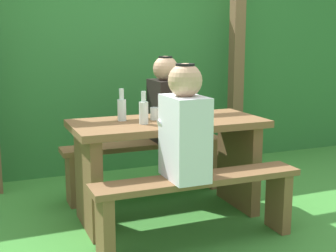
{
  "coord_description": "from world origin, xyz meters",
  "views": [
    {
      "loc": [
        -1.25,
        -3.05,
        1.33
      ],
      "look_at": [
        0.0,
        0.0,
        0.69
      ],
      "focal_mm": 49.25,
      "sensor_mm": 36.0,
      "label": 1
    }
  ],
  "objects_px": {
    "picnic_table": "(168,152)",
    "person_white_shirt": "(185,126)",
    "drinking_glass": "(155,114)",
    "bottle_right": "(144,111)",
    "bench_far": "(145,158)",
    "bottle_left": "(122,108)",
    "person_black_coat": "(166,102)",
    "bench_near": "(199,196)"
  },
  "relations": [
    {
      "from": "picnic_table",
      "to": "person_white_shirt",
      "type": "distance_m",
      "value": 0.6
    },
    {
      "from": "drinking_glass",
      "to": "bottle_right",
      "type": "distance_m",
      "value": 0.19
    },
    {
      "from": "bench_far",
      "to": "bottle_left",
      "type": "distance_m",
      "value": 0.72
    },
    {
      "from": "drinking_glass",
      "to": "person_white_shirt",
      "type": "bearing_deg",
      "value": -92.17
    },
    {
      "from": "drinking_glass",
      "to": "bottle_left",
      "type": "bearing_deg",
      "value": 168.25
    },
    {
      "from": "person_white_shirt",
      "to": "bottle_left",
      "type": "distance_m",
      "value": 0.66
    },
    {
      "from": "bench_far",
      "to": "person_black_coat",
      "type": "relative_size",
      "value": 1.95
    },
    {
      "from": "bench_near",
      "to": "bench_far",
      "type": "height_order",
      "value": "same"
    },
    {
      "from": "picnic_table",
      "to": "bench_far",
      "type": "relative_size",
      "value": 1.0
    },
    {
      "from": "person_black_coat",
      "to": "bottle_left",
      "type": "xyz_separation_m",
      "value": [
        -0.51,
        -0.41,
        0.04
      ]
    },
    {
      "from": "bench_near",
      "to": "drinking_glass",
      "type": "xyz_separation_m",
      "value": [
        -0.08,
        0.58,
        0.45
      ]
    },
    {
      "from": "bench_far",
      "to": "person_black_coat",
      "type": "xyz_separation_m",
      "value": [
        0.19,
        -0.0,
        0.46
      ]
    },
    {
      "from": "person_black_coat",
      "to": "drinking_glass",
      "type": "relative_size",
      "value": 8.05
    },
    {
      "from": "bench_near",
      "to": "drinking_glass",
      "type": "height_order",
      "value": "drinking_glass"
    },
    {
      "from": "bench_near",
      "to": "drinking_glass",
      "type": "bearing_deg",
      "value": 97.81
    },
    {
      "from": "bottle_left",
      "to": "person_black_coat",
      "type": "bearing_deg",
      "value": 39.0
    },
    {
      "from": "drinking_glass",
      "to": "bottle_right",
      "type": "xyz_separation_m",
      "value": [
        -0.13,
        -0.13,
        0.04
      ]
    },
    {
      "from": "bottle_left",
      "to": "bottle_right",
      "type": "xyz_separation_m",
      "value": [
        0.1,
        -0.18,
        -0.0
      ]
    },
    {
      "from": "drinking_glass",
      "to": "bottle_left",
      "type": "distance_m",
      "value": 0.25
    },
    {
      "from": "bench_near",
      "to": "person_black_coat",
      "type": "bearing_deg",
      "value": 79.62
    },
    {
      "from": "bench_far",
      "to": "bottle_right",
      "type": "bearing_deg",
      "value": -109.69
    },
    {
      "from": "bench_near",
      "to": "drinking_glass",
      "type": "relative_size",
      "value": 15.67
    },
    {
      "from": "person_black_coat",
      "to": "bottle_right",
      "type": "xyz_separation_m",
      "value": [
        -0.4,
        -0.59,
        0.04
      ]
    },
    {
      "from": "bench_far",
      "to": "drinking_glass",
      "type": "bearing_deg",
      "value": -99.71
    },
    {
      "from": "bottle_right",
      "to": "bench_near",
      "type": "bearing_deg",
      "value": -64.69
    },
    {
      "from": "bottle_left",
      "to": "bottle_right",
      "type": "relative_size",
      "value": 1.02
    },
    {
      "from": "picnic_table",
      "to": "bench_near",
      "type": "bearing_deg",
      "value": -90.0
    },
    {
      "from": "bench_far",
      "to": "bottle_left",
      "type": "height_order",
      "value": "bottle_left"
    },
    {
      "from": "bench_near",
      "to": "bottle_right",
      "type": "xyz_separation_m",
      "value": [
        -0.21,
        0.45,
        0.5
      ]
    },
    {
      "from": "bench_far",
      "to": "bottle_left",
      "type": "relative_size",
      "value": 6.01
    },
    {
      "from": "picnic_table",
      "to": "person_black_coat",
      "type": "height_order",
      "value": "person_black_coat"
    },
    {
      "from": "bottle_left",
      "to": "drinking_glass",
      "type": "bearing_deg",
      "value": -11.75
    },
    {
      "from": "person_white_shirt",
      "to": "bench_far",
      "type": "bearing_deg",
      "value": 84.44
    },
    {
      "from": "bench_far",
      "to": "bottle_right",
      "type": "xyz_separation_m",
      "value": [
        -0.21,
        -0.59,
        0.5
      ]
    },
    {
      "from": "person_black_coat",
      "to": "drinking_glass",
      "type": "bearing_deg",
      "value": -120.36
    },
    {
      "from": "drinking_glass",
      "to": "person_black_coat",
      "type": "bearing_deg",
      "value": 59.64
    },
    {
      "from": "bench_near",
      "to": "bottle_left",
      "type": "height_order",
      "value": "bottle_left"
    },
    {
      "from": "bench_far",
      "to": "drinking_glass",
      "type": "height_order",
      "value": "drinking_glass"
    },
    {
      "from": "bottle_left",
      "to": "person_white_shirt",
      "type": "bearing_deg",
      "value": -70.93
    },
    {
      "from": "person_white_shirt",
      "to": "drinking_glass",
      "type": "relative_size",
      "value": 8.05
    },
    {
      "from": "person_black_coat",
      "to": "bottle_left",
      "type": "distance_m",
      "value": 0.65
    },
    {
      "from": "picnic_table",
      "to": "bottle_left",
      "type": "distance_m",
      "value": 0.47
    }
  ]
}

